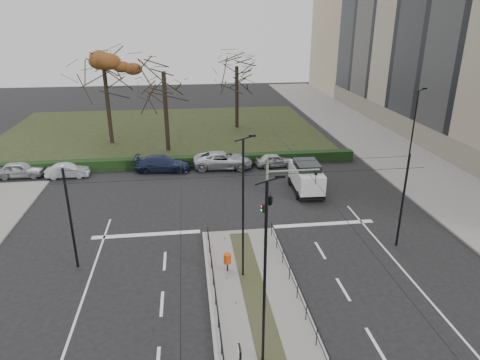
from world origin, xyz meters
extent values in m
plane|color=black|center=(0.00, 0.00, 0.00)|extent=(140.00, 140.00, 0.00)
cube|color=slate|center=(0.00, -2.50, 0.07)|extent=(4.40, 15.00, 0.14)
cube|color=slate|center=(18.00, 22.00, 0.07)|extent=(8.00, 90.00, 0.14)
cube|color=black|center=(-6.00, 32.00, 0.05)|extent=(38.00, 26.00, 0.10)
cube|color=black|center=(-6.00, 18.60, 0.50)|extent=(38.00, 1.00, 1.00)
cube|color=#C1AF8C|center=(28.00, 24.00, 9.00)|extent=(12.00, 52.00, 18.00)
cube|color=#212429|center=(21.95, 24.00, 9.90)|extent=(0.10, 50.96, 14.76)
cylinder|color=black|center=(-2.05, 4.00, 0.59)|extent=(0.04, 0.04, 0.90)
cylinder|color=black|center=(2.05, 4.00, 0.59)|extent=(0.04, 0.04, 0.90)
cylinder|color=black|center=(-2.05, -2.60, 1.04)|extent=(0.04, 13.20, 0.04)
cylinder|color=black|center=(2.05, -2.60, 1.04)|extent=(0.04, 13.20, 0.04)
cylinder|color=black|center=(-9.60, 2.00, 3.00)|extent=(0.14, 0.14, 6.00)
cylinder|color=black|center=(9.60, 2.00, 3.00)|extent=(0.14, 0.14, 6.00)
cylinder|color=black|center=(0.00, 1.00, 5.50)|extent=(20.00, 0.02, 0.02)
cylinder|color=black|center=(0.00, 3.00, 5.50)|extent=(20.00, 0.02, 0.02)
cylinder|color=black|center=(-3.50, -2.00, 5.30)|extent=(0.02, 34.00, 0.02)
cylinder|color=black|center=(3.50, -2.00, 5.30)|extent=(0.02, 34.00, 0.02)
cylinder|color=gray|center=(1.50, 3.12, 2.70)|extent=(0.16, 0.16, 5.13)
cylinder|color=gray|center=(3.08, 3.12, 4.87)|extent=(3.16, 0.10, 0.10)
imported|color=black|center=(4.46, 3.12, 4.38)|extent=(0.15, 0.18, 0.89)
imported|color=black|center=(1.72, 3.12, 3.10)|extent=(0.43, 1.96, 0.79)
cube|color=black|center=(1.32, 3.12, 2.51)|extent=(0.22, 0.16, 0.49)
sphere|color=#FF0C0C|center=(1.22, 3.12, 2.65)|extent=(0.11, 0.11, 0.11)
sphere|color=#0CE533|center=(1.22, 3.12, 2.39)|extent=(0.11, 0.11, 0.11)
cylinder|color=black|center=(-1.18, 0.30, 0.40)|extent=(0.08, 0.08, 0.52)
cylinder|color=#C03C0B|center=(-1.18, 0.30, 0.91)|extent=(0.41, 0.41, 0.57)
cube|color=black|center=(-1.50, -7.62, 1.80)|extent=(0.09, 0.48, 0.37)
cube|color=beige|center=(-1.55, -7.62, 1.80)|extent=(0.02, 0.42, 0.31)
cylinder|color=black|center=(-0.39, -6.47, 4.12)|extent=(0.12, 0.12, 7.96)
cube|color=black|center=(0.05, -6.47, 8.25)|extent=(0.35, 0.14, 0.10)
cylinder|color=black|center=(-0.38, -0.22, 4.00)|extent=(0.12, 0.12, 7.73)
cube|color=black|center=(0.06, -0.22, 8.01)|extent=(0.34, 0.14, 0.10)
cylinder|color=black|center=(14.50, 10.58, 4.12)|extent=(0.12, 0.12, 7.95)
cube|color=black|center=(14.95, 10.58, 8.24)|extent=(0.35, 0.14, 0.10)
imported|color=#B8BCC0|center=(-17.84, 17.66, 0.69)|extent=(4.08, 1.65, 1.39)
imported|color=#B8BCC0|center=(-13.67, 17.07, 0.60)|extent=(3.70, 1.36, 1.21)
imported|color=#1C2443|center=(-5.39, 17.67, 0.73)|extent=(5.26, 2.63, 1.47)
imported|color=#B8BCC0|center=(0.19, 17.82, 0.76)|extent=(5.69, 2.97, 1.53)
cube|color=silver|center=(6.32, 11.24, 1.25)|extent=(2.12, 4.72, 1.51)
cube|color=black|center=(6.32, 11.24, 2.16)|extent=(1.89, 2.62, 0.70)
cube|color=black|center=(6.32, 11.24, 0.30)|extent=(2.16, 4.81, 0.18)
cylinder|color=black|center=(7.25, 9.68, 0.33)|extent=(0.24, 0.67, 0.66)
cylinder|color=black|center=(5.29, 9.74, 0.33)|extent=(0.24, 0.67, 0.66)
cylinder|color=black|center=(7.35, 12.75, 0.33)|extent=(0.24, 0.67, 0.66)
cylinder|color=black|center=(5.40, 12.81, 0.33)|extent=(0.24, 0.67, 0.66)
cylinder|color=black|center=(-11.41, 27.56, 4.38)|extent=(0.44, 0.44, 8.55)
ellipsoid|color=#593314|center=(-11.41, 27.56, 8.65)|extent=(7.89, 7.89, 5.38)
cylinder|color=black|center=(3.29, 32.72, 3.87)|extent=(0.44, 0.44, 7.53)
cylinder|color=black|center=(-5.09, 23.90, 4.16)|extent=(0.44, 0.44, 8.12)
imported|color=#B8BCC0|center=(5.06, 17.57, 0.62)|extent=(3.72, 1.67, 1.24)
camera|label=1|loc=(-3.08, -19.99, 13.47)|focal=32.00mm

